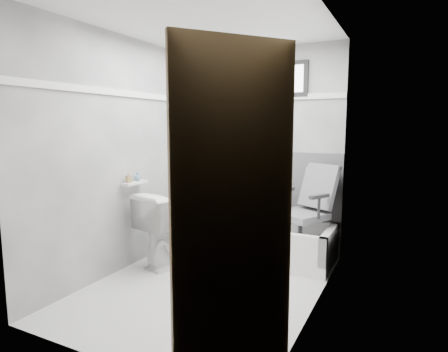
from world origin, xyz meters
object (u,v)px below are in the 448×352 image
Objects in this scene: bathtub at (265,240)px; toilet at (173,228)px; door at (254,228)px; soap_bottle_b at (138,176)px; office_chair at (301,209)px; soap_bottle_a at (129,178)px.

toilet is (-0.85, -0.59, 0.18)m from bathtub.
bathtub is at bearing 108.75° from door.
toilet is at bearing -145.21° from bathtub.
bathtub is 0.75× the size of door.
door is 2.41m from soap_bottle_b.
office_chair is 1.86m from soap_bottle_a.
office_chair is at bearing 31.36° from soap_bottle_a.
door is at bearing 147.54° from toilet.
office_chair reaches higher than bathtub.
soap_bottle_b is (-1.56, -0.81, 0.36)m from office_chair.
door reaches higher than office_chair.
bathtub is at bearing -145.08° from office_chair.
toilet is at bearing -125.06° from office_chair.
office_chair reaches higher than soap_bottle_a.
soap_bottle_b is at bearing -124.98° from office_chair.
toilet is 0.67m from soap_bottle_b.
toilet is at bearing 27.77° from soap_bottle_b.
office_chair is 8.67× the size of soap_bottle_a.
bathtub is at bearing -132.32° from toilet.
office_chair is 1.41m from toilet.
soap_bottle_b reaches higher than bathtub.
office_chair is at bearing 27.46° from soap_bottle_b.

